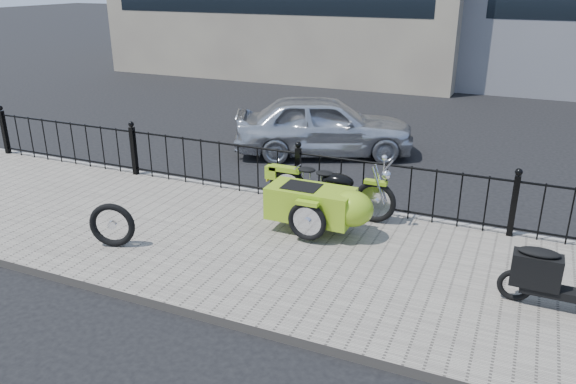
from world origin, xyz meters
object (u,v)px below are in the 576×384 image
at_px(spare_tire, 112,225).
at_px(motorcycle_sidecar, 325,202).
at_px(sedan_car, 324,125).
at_px(scooter, 558,278).

bearing_deg(spare_tire, motorcycle_sidecar, 34.03).
xyz_separation_m(spare_tire, sedan_car, (1.09, 5.84, 0.22)).
bearing_deg(motorcycle_sidecar, spare_tire, -145.97).
relative_size(scooter, sedan_car, 0.38).
relative_size(motorcycle_sidecar, sedan_car, 0.57).
distance_m(motorcycle_sidecar, sedan_car, 4.35).
bearing_deg(spare_tire, scooter, 7.72).
bearing_deg(sedan_car, scooter, -160.24).
xyz_separation_m(motorcycle_sidecar, sedan_car, (-1.52, 4.08, 0.09)).
distance_m(spare_tire, sedan_car, 5.95).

